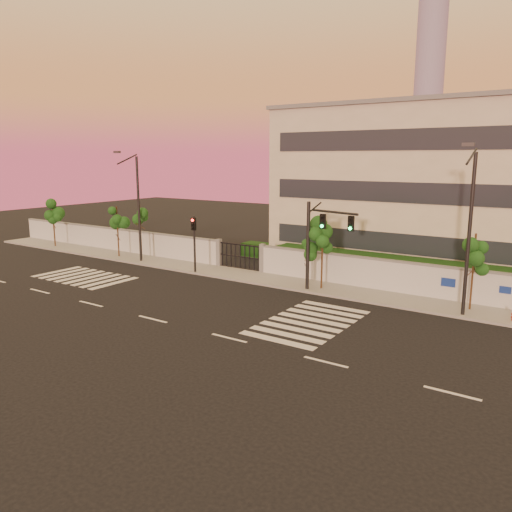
# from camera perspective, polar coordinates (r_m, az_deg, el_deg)

# --- Properties ---
(ground) EXTENTS (120.00, 120.00, 0.00)m
(ground) POSITION_cam_1_polar(r_m,az_deg,el_deg) (26.84, -11.71, -7.09)
(ground) COLOR black
(ground) RESTS_ON ground
(sidewalk) EXTENTS (60.00, 3.00, 0.15)m
(sidewalk) POSITION_cam_1_polar(r_m,az_deg,el_deg) (34.65, 0.77, -2.58)
(sidewalk) COLOR gray
(sidewalk) RESTS_ON ground
(perimeter_wall) EXTENTS (60.00, 0.36, 2.20)m
(perimeter_wall) POSITION_cam_1_polar(r_m,az_deg,el_deg) (35.61, 2.23, -0.57)
(perimeter_wall) COLOR silver
(perimeter_wall) RESTS_ON ground
(hedge_row) EXTENTS (41.00, 4.25, 1.80)m
(hedge_row) POSITION_cam_1_polar(r_m,az_deg,el_deg) (37.47, 5.82, -0.43)
(hedge_row) COLOR black
(hedge_row) RESTS_ON ground
(institutional_building) EXTENTS (24.40, 12.40, 12.25)m
(institutional_building) POSITION_cam_1_polar(r_m,az_deg,el_deg) (40.82, 20.76, 7.42)
(institutional_building) COLOR beige
(institutional_building) RESTS_ON ground
(distant_skyscraper) EXTENTS (16.00, 16.00, 118.00)m
(distant_skyscraper) POSITION_cam_1_polar(r_m,az_deg,el_deg) (313.77, 19.29, 20.38)
(distant_skyscraper) COLOR gray
(distant_skyscraper) RESTS_ON ground
(road_markings) EXTENTS (57.00, 7.62, 0.02)m
(road_markings) POSITION_cam_1_polar(r_m,az_deg,el_deg) (30.47, -8.74, -4.77)
(road_markings) COLOR silver
(road_markings) RESTS_ON ground
(street_tree_a) EXTENTS (1.53, 1.22, 4.51)m
(street_tree_a) POSITION_cam_1_polar(r_m,az_deg,el_deg) (50.25, -22.18, 4.63)
(street_tree_a) COLOR #382314
(street_tree_a) RESTS_ON ground
(street_tree_b) EXTENTS (1.41, 1.12, 4.36)m
(street_tree_b) POSITION_cam_1_polar(r_m,az_deg,el_deg) (43.25, -15.55, 3.97)
(street_tree_b) COLOR #382314
(street_tree_b) RESTS_ON ground
(street_tree_c) EXTENTS (1.40, 1.12, 4.60)m
(street_tree_c) POSITION_cam_1_polar(r_m,az_deg,el_deg) (41.71, -13.08, 4.09)
(street_tree_c) COLOR #382314
(street_tree_c) RESTS_ON ground
(street_tree_d) EXTENTS (1.31, 1.04, 3.36)m
(street_tree_d) POSITION_cam_1_polar(r_m,az_deg,el_deg) (31.99, 5.87, 0.61)
(street_tree_d) COLOR #382314
(street_tree_d) RESTS_ON ground
(street_tree_e) EXTENTS (1.42, 1.13, 4.65)m
(street_tree_e) POSITION_cam_1_polar(r_m,az_deg,el_deg) (31.41, 7.67, 2.11)
(street_tree_e) COLOR #382314
(street_tree_e) RESTS_ON ground
(street_tree_f) EXTENTS (1.32, 1.05, 4.35)m
(street_tree_f) POSITION_cam_1_polar(r_m,az_deg,el_deg) (29.20, 23.72, 0.15)
(street_tree_f) COLOR #382314
(street_tree_f) RESTS_ON ground
(traffic_signal_main) EXTENTS (3.54, 1.08, 5.67)m
(traffic_signal_main) POSITION_cam_1_polar(r_m,az_deg,el_deg) (30.79, 7.14, 2.26)
(traffic_signal_main) COLOR black
(traffic_signal_main) RESTS_ON ground
(traffic_signal_secondary) EXTENTS (0.33, 0.33, 4.23)m
(traffic_signal_secondary) POSITION_cam_1_polar(r_m,az_deg,el_deg) (36.08, -7.08, 2.11)
(traffic_signal_secondary) COLOR black
(traffic_signal_secondary) RESTS_ON ground
(streetlight_west) EXTENTS (0.53, 2.12, 8.81)m
(streetlight_west) POSITION_cam_1_polar(r_m,az_deg,el_deg) (40.54, -13.46, 5.83)
(streetlight_west) COLOR black
(streetlight_west) RESTS_ON ground
(streetlight_east) EXTENTS (0.54, 2.16, 8.99)m
(streetlight_east) POSITION_cam_1_polar(r_m,az_deg,el_deg) (27.63, 23.17, 3.10)
(streetlight_east) COLOR black
(streetlight_east) RESTS_ON ground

